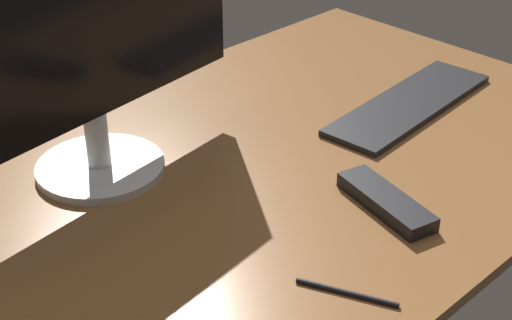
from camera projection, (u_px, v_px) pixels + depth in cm
name	position (u px, v px, depth cm)	size (l,w,h in cm)	color
desk	(255.00, 176.00, 131.40)	(140.00, 84.00, 2.00)	brown
monitor	(86.00, 48.00, 119.54)	(60.31, 21.26, 39.23)	silver
keyboard	(409.00, 104.00, 150.79)	(41.50, 12.13, 1.21)	black
tv_remote	(386.00, 201.00, 120.71)	(18.17, 5.46, 2.40)	black
pen	(347.00, 293.00, 103.54)	(0.72, 0.72, 14.00)	black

